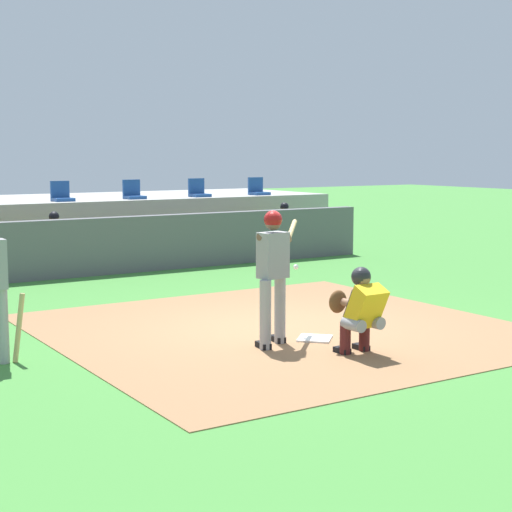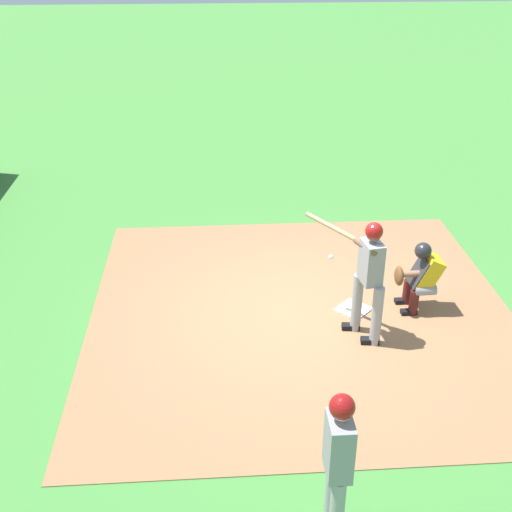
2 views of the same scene
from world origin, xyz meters
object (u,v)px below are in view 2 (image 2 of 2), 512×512
at_px(batter_at_plate, 368,273).
at_px(home_plate, 353,309).
at_px(catcher_crouched, 420,274).
at_px(on_deck_batter, 338,462).

bearing_deg(batter_at_plate, home_plate, -0.46).
xyz_separation_m(catcher_crouched, on_deck_batter, (-4.03, 2.00, 0.41)).
xyz_separation_m(home_plate, catcher_crouched, (-0.01, -0.96, 0.59)).
height_order(batter_at_plate, on_deck_batter, batter_at_plate).
height_order(home_plate, catcher_crouched, catcher_crouched).
distance_m(catcher_crouched, on_deck_batter, 4.52).
distance_m(batter_at_plate, catcher_crouched, 1.25).
bearing_deg(on_deck_batter, home_plate, -14.45).
bearing_deg(on_deck_batter, batter_at_plate, -17.11).
relative_size(home_plate, batter_at_plate, 0.24).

